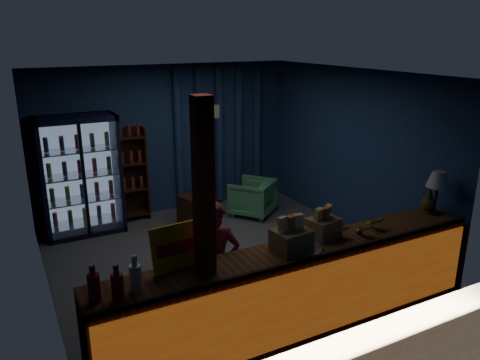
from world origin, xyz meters
The scene contains 19 objects.
ground centered at (0.00, 0.00, 0.00)m, with size 4.60×4.60×0.00m, color #515154.
room_walls centered at (0.00, 0.00, 1.57)m, with size 4.60×4.60×4.60m.
counter centered at (0.00, -1.91, 0.48)m, with size 4.40×0.57×0.99m.
support_post centered at (-1.05, -1.90, 1.30)m, with size 0.16×0.16×2.60m, color #9C2D16.
beverage_cooler centered at (-1.55, 1.92, 0.93)m, with size 1.20×0.62×1.90m.
bottle_shelf centered at (-0.70, 2.06, 0.79)m, with size 0.50×0.28×1.60m.
curtain_folds centered at (1.00, 2.14, 1.30)m, with size 1.74×0.14×2.50m.
framed_picture centered at (0.85, 2.10, 1.75)m, with size 0.36×0.04×0.28m.
shopkeeper centered at (-0.74, -1.44, 0.71)m, with size 0.52×0.34×1.43m, color #9B2A3A.
green_chair centered at (1.22, 1.27, 0.32)m, with size 0.68×0.70×0.64m, color #56AD70.
side_table centered at (0.20, 1.35, 0.26)m, with size 0.67×0.58×0.62m.
yellow_sign centered at (-1.23, -1.71, 1.17)m, with size 0.56×0.16×0.44m.
soda_bottles centered at (-1.89, -1.96, 1.09)m, with size 0.45×0.18×0.34m.
snack_box_left centered at (-0.10, -1.91, 1.09)m, with size 0.39×0.34×0.38m.
snack_box_centre centered at (0.42, -1.76, 1.07)m, with size 0.37×0.33×0.34m.
pastry_tray centered at (0.02, -1.91, 0.97)m, with size 0.45×0.45×0.07m.
banana_bunches centered at (0.82, -1.87, 1.03)m, with size 0.71×0.28×0.16m.
table_lamp centered at (2.05, -1.86, 1.38)m, with size 0.28×0.28×0.55m.
pineapple centered at (2.05, -1.76, 1.08)m, with size 0.18×0.18×0.31m.
Camera 1 is at (-2.58, -5.53, 3.09)m, focal length 35.00 mm.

